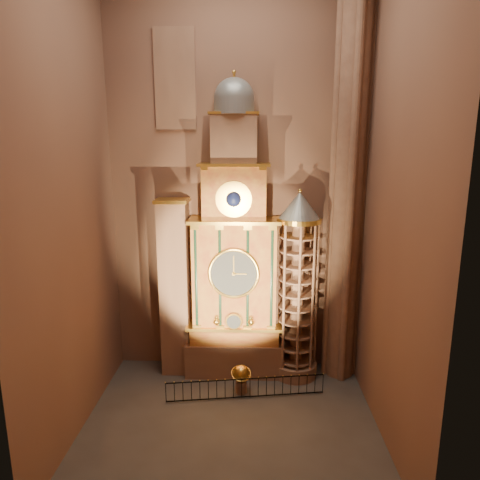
{
  "coord_description": "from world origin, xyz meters",
  "views": [
    {
      "loc": [
        1.0,
        -18.06,
        13.01
      ],
      "look_at": [
        0.37,
        3.0,
        8.37
      ],
      "focal_mm": 32.0,
      "sensor_mm": 36.0,
      "label": 1
    }
  ],
  "objects_px": {
    "astronomical_clock": "(235,262)",
    "celestial_globe": "(241,376)",
    "portrait_tower": "(175,287)",
    "iron_railing": "(246,388)",
    "stair_turret": "(297,288)"
  },
  "relations": [
    {
      "from": "astronomical_clock",
      "to": "stair_turret",
      "type": "height_order",
      "value": "astronomical_clock"
    },
    {
      "from": "stair_turret",
      "to": "astronomical_clock",
      "type": "bearing_deg",
      "value": 175.7
    },
    {
      "from": "celestial_globe",
      "to": "iron_railing",
      "type": "height_order",
      "value": "celestial_globe"
    },
    {
      "from": "portrait_tower",
      "to": "iron_railing",
      "type": "distance_m",
      "value": 6.75
    },
    {
      "from": "portrait_tower",
      "to": "celestial_globe",
      "type": "bearing_deg",
      "value": -30.75
    },
    {
      "from": "astronomical_clock",
      "to": "portrait_tower",
      "type": "bearing_deg",
      "value": 179.71
    },
    {
      "from": "celestial_globe",
      "to": "iron_railing",
      "type": "xyz_separation_m",
      "value": [
        0.27,
        -0.56,
        -0.35
      ]
    },
    {
      "from": "stair_turret",
      "to": "iron_railing",
      "type": "relative_size",
      "value": 1.31
    },
    {
      "from": "astronomical_clock",
      "to": "stair_turret",
      "type": "bearing_deg",
      "value": -4.3
    },
    {
      "from": "portrait_tower",
      "to": "stair_turret",
      "type": "distance_m",
      "value": 6.91
    },
    {
      "from": "astronomical_clock",
      "to": "celestial_globe",
      "type": "xyz_separation_m",
      "value": [
        0.44,
        -2.26,
        -5.73
      ]
    },
    {
      "from": "portrait_tower",
      "to": "astronomical_clock",
      "type": "bearing_deg",
      "value": -0.29
    },
    {
      "from": "astronomical_clock",
      "to": "iron_railing",
      "type": "relative_size",
      "value": 2.03
    },
    {
      "from": "astronomical_clock",
      "to": "celestial_globe",
      "type": "distance_m",
      "value": 6.18
    },
    {
      "from": "iron_railing",
      "to": "stair_turret",
      "type": "bearing_deg",
      "value": 42.44
    }
  ]
}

